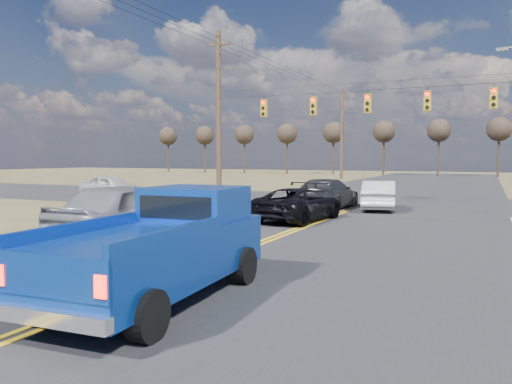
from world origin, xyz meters
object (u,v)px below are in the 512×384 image
at_px(dgrey_car_queue, 327,194).
at_px(black_suv, 298,204).
at_px(pickup_truck, 164,247).
at_px(silver_suv, 130,212).
at_px(cross_car_west, 111,186).
at_px(white_car_queue, 379,195).

bearing_deg(dgrey_car_queue, black_suv, 94.57).
bearing_deg(pickup_truck, silver_suv, 130.95).
xyz_separation_m(silver_suv, black_suv, (2.70, 6.72, -0.25)).
height_order(silver_suv, cross_car_west, silver_suv).
height_order(black_suv, cross_car_west, cross_car_west).
bearing_deg(cross_car_west, pickup_truck, -135.25).
bearing_deg(dgrey_car_queue, silver_suv, 79.27).
height_order(silver_suv, white_car_queue, silver_suv).
xyz_separation_m(pickup_truck, white_car_queue, (0.47, 16.45, -0.24)).
distance_m(white_car_queue, dgrey_car_queue, 2.42).
height_order(black_suv, white_car_queue, white_car_queue).
xyz_separation_m(black_suv, cross_car_west, (-14.23, 5.64, 0.05)).
distance_m(dgrey_car_queue, cross_car_west, 13.96).
distance_m(black_suv, dgrey_car_queue, 4.81).
relative_size(dgrey_car_queue, cross_car_west, 1.23).
height_order(pickup_truck, black_suv, pickup_truck).
xyz_separation_m(silver_suv, dgrey_car_queue, (2.40, 11.52, -0.16)).
distance_m(pickup_truck, cross_car_west, 23.03).
xyz_separation_m(black_suv, white_car_queue, (2.06, 5.36, 0.04)).
bearing_deg(white_car_queue, dgrey_car_queue, 3.29).
bearing_deg(white_car_queue, pickup_truck, 78.43).
height_order(white_car_queue, dgrey_car_queue, dgrey_car_queue).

